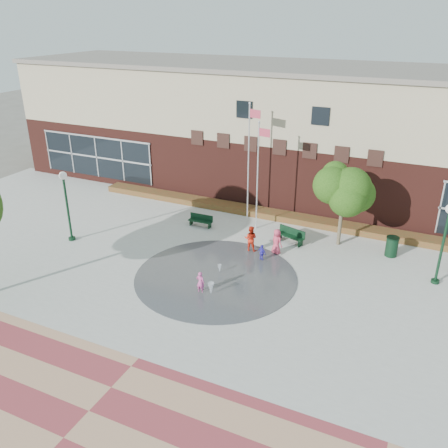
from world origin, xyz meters
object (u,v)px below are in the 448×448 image
at_px(flagpole_right, 258,171).
at_px(flagpole_left, 249,156).
at_px(child_splash, 200,282).
at_px(trash_can, 392,247).
at_px(bench_left, 201,223).

bearing_deg(flagpole_right, flagpole_left, 143.52).
relative_size(flagpole_left, child_splash, 6.60).
relative_size(flagpole_left, flagpole_right, 1.12).
height_order(flagpole_right, child_splash, flagpole_right).
bearing_deg(trash_can, flagpole_right, 178.17).
relative_size(flagpole_left, bench_left, 4.81).
height_order(flagpole_right, bench_left, flagpole_right).
bearing_deg(flagpole_right, bench_left, -147.35).
height_order(bench_left, child_splash, child_splash).
height_order(bench_left, trash_can, trash_can).
bearing_deg(child_splash, trash_can, -134.79).
xyz_separation_m(flagpole_left, flagpole_right, (1.14, -1.32, -0.43)).
bearing_deg(bench_left, trash_can, 3.68).
relative_size(bench_left, trash_can, 1.36).
distance_m(bench_left, trash_can, 11.59).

